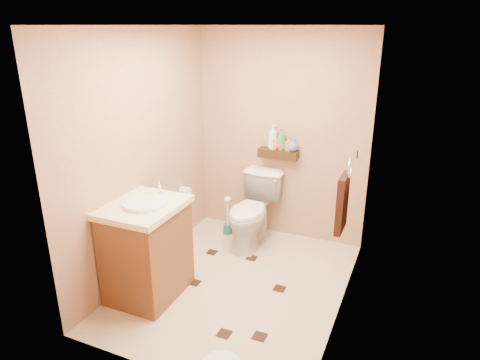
% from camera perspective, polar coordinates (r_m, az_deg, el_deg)
% --- Properties ---
extents(ground, '(2.50, 2.50, 0.00)m').
position_cam_1_polar(ground, '(4.33, -0.42, -13.68)').
color(ground, beige).
rests_on(ground, ground).
extents(wall_back, '(2.00, 0.04, 2.40)m').
position_cam_1_polar(wall_back, '(4.92, 5.49, 5.76)').
color(wall_back, tan).
rests_on(wall_back, ground).
extents(wall_front, '(2.00, 0.04, 2.40)m').
position_cam_1_polar(wall_front, '(2.79, -11.02, -5.92)').
color(wall_front, tan).
rests_on(wall_front, ground).
extents(wall_left, '(0.04, 2.50, 2.40)m').
position_cam_1_polar(wall_left, '(4.29, -12.78, 3.20)').
color(wall_left, tan).
rests_on(wall_left, ground).
extents(wall_right, '(0.04, 2.50, 2.40)m').
position_cam_1_polar(wall_right, '(3.54, 14.50, -0.54)').
color(wall_right, tan).
rests_on(wall_right, ground).
extents(ceiling, '(2.00, 2.50, 0.02)m').
position_cam_1_polar(ceiling, '(3.61, -0.52, 19.95)').
color(ceiling, silver).
rests_on(ceiling, wall_back).
extents(wall_shelf, '(0.46, 0.14, 0.10)m').
position_cam_1_polar(wall_shelf, '(4.90, 5.13, 3.51)').
color(wall_shelf, '#36220E').
rests_on(wall_shelf, wall_back).
extents(floor_accents, '(1.10, 1.33, 0.01)m').
position_cam_1_polar(floor_accents, '(4.27, -0.52, -14.19)').
color(floor_accents, black).
rests_on(floor_accents, ground).
extents(toilet, '(0.48, 0.82, 0.82)m').
position_cam_1_polar(toilet, '(4.87, 1.66, -4.17)').
color(toilet, white).
rests_on(toilet, ground).
extents(vanity, '(0.62, 0.75, 1.05)m').
position_cam_1_polar(vanity, '(4.06, -12.29, -8.92)').
color(vanity, brown).
rests_on(vanity, ground).
extents(toilet_brush, '(0.11, 0.11, 0.49)m').
position_cam_1_polar(toilet_brush, '(5.20, -1.64, -5.42)').
color(toilet_brush, '#1B6C65').
rests_on(toilet_brush, ground).
extents(towel_ring, '(0.12, 0.30, 0.76)m').
position_cam_1_polar(towel_ring, '(3.87, 13.55, -2.70)').
color(towel_ring, silver).
rests_on(towel_ring, wall_right).
extents(toilet_paper, '(0.12, 0.11, 0.12)m').
position_cam_1_polar(toilet_paper, '(4.96, -7.33, -1.49)').
color(toilet_paper, white).
rests_on(toilet_paper, wall_left).
extents(bottle_a, '(0.12, 0.12, 0.28)m').
position_cam_1_polar(bottle_a, '(4.87, 4.39, 5.76)').
color(bottle_a, silver).
rests_on(bottle_a, wall_shelf).
extents(bottle_b, '(0.11, 0.11, 0.18)m').
position_cam_1_polar(bottle_b, '(4.88, 4.51, 5.17)').
color(bottle_b, gold).
rests_on(bottle_b, wall_shelf).
extents(bottle_c, '(0.14, 0.14, 0.14)m').
position_cam_1_polar(bottle_c, '(4.86, 5.39, 4.82)').
color(bottle_c, red).
rests_on(bottle_c, wall_shelf).
extents(bottle_d, '(0.13, 0.13, 0.25)m').
position_cam_1_polar(bottle_d, '(4.84, 5.52, 5.44)').
color(bottle_d, green).
rests_on(bottle_d, wall_shelf).
extents(bottle_e, '(0.10, 0.10, 0.16)m').
position_cam_1_polar(bottle_e, '(4.83, 6.52, 4.83)').
color(bottle_e, '#E96D4D').
rests_on(bottle_e, wall_shelf).
extents(bottle_f, '(0.13, 0.13, 0.16)m').
position_cam_1_polar(bottle_f, '(4.82, 7.03, 4.74)').
color(bottle_f, '#5562D5').
rests_on(bottle_f, wall_shelf).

